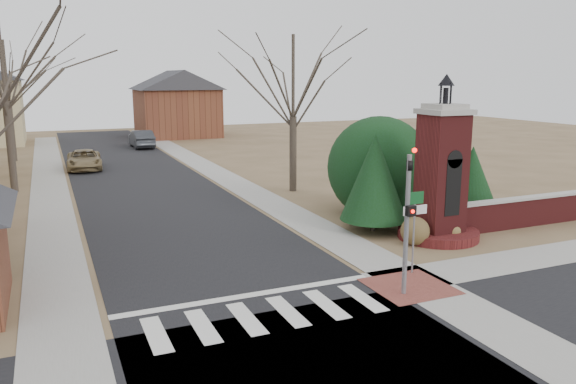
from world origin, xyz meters
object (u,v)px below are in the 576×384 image
distant_car (141,139)px  pickup_truck (84,160)px  traffic_signal_pole (408,210)px  brick_gate_monument (441,185)px  sign_post (415,216)px

distant_car → pickup_truck: bearing=61.4°
traffic_signal_pole → brick_gate_monument: size_ratio=0.69×
sign_post → brick_gate_monument: size_ratio=0.42×
traffic_signal_pole → sign_post: bearing=47.6°
traffic_signal_pole → brick_gate_monument: (4.70, 4.42, -0.42)m
sign_post → distant_car: sign_post is taller
brick_gate_monument → pickup_truck: (-11.83, 23.64, -1.49)m
traffic_signal_pole → brick_gate_monument: bearing=43.2°
brick_gate_monument → pickup_truck: bearing=116.6°
traffic_signal_pole → distant_car: traffic_signal_pole is taller
brick_gate_monument → distant_car: brick_gate_monument is taller
traffic_signal_pole → pickup_truck: traffic_signal_pole is taller
sign_post → brick_gate_monument: brick_gate_monument is taller
pickup_truck → brick_gate_monument: bearing=-60.3°
pickup_truck → sign_post: bearing=-69.4°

